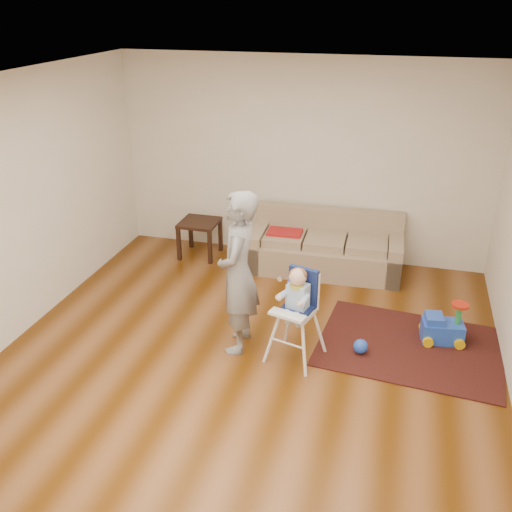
% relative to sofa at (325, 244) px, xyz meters
% --- Properties ---
extents(ground, '(5.50, 5.50, 0.00)m').
position_rel_sofa_xyz_m(ground, '(-0.43, -2.30, -0.38)').
color(ground, '#522A07').
rests_on(ground, ground).
extents(room_envelope, '(5.04, 5.52, 2.72)m').
position_rel_sofa_xyz_m(room_envelope, '(-0.43, -1.77, 1.49)').
color(room_envelope, silver).
rests_on(room_envelope, ground).
extents(sofa, '(2.01, 0.88, 0.76)m').
position_rel_sofa_xyz_m(sofa, '(0.00, 0.00, 0.00)').
color(sofa, tan).
rests_on(sofa, ground).
extents(side_table, '(0.51, 0.51, 0.51)m').
position_rel_sofa_xyz_m(side_table, '(-1.76, 0.01, -0.13)').
color(side_table, black).
rests_on(side_table, ground).
extents(area_rug, '(1.96, 1.54, 0.01)m').
position_rel_sofa_xyz_m(area_rug, '(1.16, -1.59, -0.38)').
color(area_rug, black).
rests_on(area_rug, ground).
extents(ride_on_toy, '(0.46, 0.36, 0.46)m').
position_rel_sofa_xyz_m(ride_on_toy, '(1.47, -1.39, -0.14)').
color(ride_on_toy, blue).
rests_on(ride_on_toy, area_rug).
extents(toy_ball, '(0.15, 0.15, 0.15)m').
position_rel_sofa_xyz_m(toy_ball, '(0.67, -1.85, -0.29)').
color(toy_ball, blue).
rests_on(toy_ball, area_rug).
extents(high_chair, '(0.57, 0.57, 1.01)m').
position_rel_sofa_xyz_m(high_chair, '(0.03, -2.08, 0.10)').
color(high_chair, white).
rests_on(high_chair, ground).
extents(adult, '(0.47, 0.66, 1.70)m').
position_rel_sofa_xyz_m(adult, '(-0.58, -2.03, 0.47)').
color(adult, gray).
rests_on(adult, ground).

